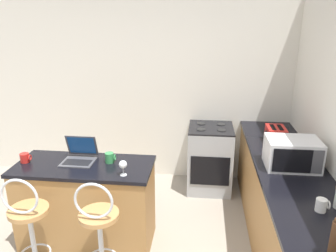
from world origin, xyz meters
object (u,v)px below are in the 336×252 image
(laptop, at_px, (80,155))
(mug_green, at_px, (110,158))
(wine_glass_tall, at_px, (123,165))
(mug_white, at_px, (322,205))
(toaster, at_px, (276,135))
(bar_stool_near, at_px, (30,231))
(stove_range, at_px, (210,158))
(mug_red, at_px, (25,158))
(bar_stool_far, at_px, (100,236))
(microwave, at_px, (292,153))
(pepper_mill, at_px, (335,239))

(laptop, xyz_separation_m, mug_green, (0.31, -0.02, -0.01))
(wine_glass_tall, distance_m, mug_white, 1.65)
(mug_white, bearing_deg, mug_green, 159.74)
(toaster, xyz_separation_m, mug_white, (0.06, -1.39, -0.04))
(bar_stool_near, bearing_deg, stove_range, 49.40)
(laptop, distance_m, mug_red, 0.53)
(bar_stool_far, relative_size, toaster, 3.61)
(wine_glass_tall, relative_size, mug_white, 1.46)
(microwave, xyz_separation_m, mug_red, (-2.60, -0.18, -0.09))
(laptop, xyz_separation_m, mug_white, (2.11, -0.68, -0.01))
(bar_stool_far, bearing_deg, bar_stool_near, 180.00)
(mug_green, xyz_separation_m, pepper_mill, (1.69, -1.18, 0.09))
(stove_range, distance_m, wine_glass_tall, 1.76)
(mug_red, bearing_deg, toaster, 17.53)
(toaster, xyz_separation_m, pepper_mill, (-0.04, -1.91, 0.04))
(microwave, distance_m, stove_range, 1.46)
(bar_stool_far, distance_m, wine_glass_tall, 0.63)
(microwave, bearing_deg, stove_range, 123.67)
(microwave, bearing_deg, bar_stool_near, -162.71)
(bar_stool_far, relative_size, laptop, 3.30)
(laptop, xyz_separation_m, pepper_mill, (2.00, -1.20, 0.08))
(laptop, relative_size, stove_range, 0.35)
(microwave, distance_m, toaster, 0.64)
(microwave, height_order, mug_red, microwave)
(mug_green, bearing_deg, pepper_mill, -34.93)
(bar_stool_near, xyz_separation_m, toaster, (2.29, 1.36, 0.49))
(bar_stool_near, xyz_separation_m, stove_range, (1.57, 1.83, -0.05))
(laptop, height_order, mug_white, laptop)
(laptop, bearing_deg, stove_range, 41.72)
(mug_green, height_order, wine_glass_tall, wine_glass_tall)
(bar_stool_near, relative_size, bar_stool_far, 1.00)
(bar_stool_far, distance_m, stove_range, 2.06)
(laptop, bearing_deg, mug_red, -168.87)
(laptop, relative_size, mug_green, 3.05)
(microwave, relative_size, mug_red, 4.62)
(stove_range, relative_size, mug_red, 8.46)
(mug_red, bearing_deg, laptop, 11.13)
(bar_stool_far, relative_size, wine_glass_tall, 7.23)
(microwave, bearing_deg, mug_red, -176.12)
(bar_stool_near, distance_m, pepper_mill, 2.37)
(bar_stool_near, height_order, toaster, toaster)
(laptop, distance_m, mug_green, 0.31)
(bar_stool_near, xyz_separation_m, pepper_mill, (2.24, -0.55, 0.53))
(bar_stool_near, xyz_separation_m, bar_stool_far, (0.62, 0.00, 0.00))
(bar_stool_near, relative_size, laptop, 3.30)
(wine_glass_tall, bearing_deg, microwave, 12.53)
(toaster, relative_size, wine_glass_tall, 2.00)
(mug_green, height_order, pepper_mill, pepper_mill)
(stove_range, bearing_deg, wine_glass_tall, -119.30)
(microwave, bearing_deg, pepper_mill, -93.03)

